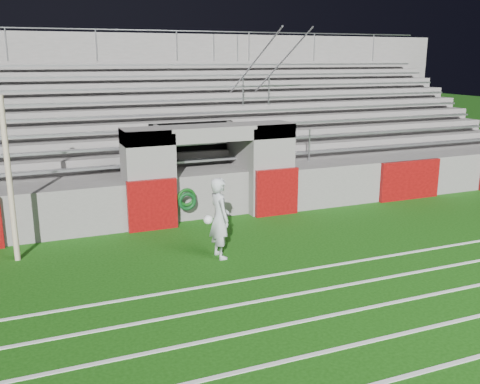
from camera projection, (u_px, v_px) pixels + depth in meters
name	position (u px, v px, depth m)	size (l,w,h in m)	color
ground	(262.00, 258.00, 12.09)	(90.00, 90.00, 0.00)	#13460B
field_post	(9.00, 180.00, 11.53)	(0.12, 0.12, 3.66)	#BEAA8D
field_markings	(407.00, 376.00, 7.60)	(28.00, 8.09, 0.01)	white
stadium_structure	(169.00, 142.00, 18.88)	(26.00, 8.48, 5.42)	slate
goalkeeper_with_ball	(220.00, 218.00, 11.93)	(0.64, 0.70, 1.85)	#B2B8BC
hose_coil	(187.00, 199.00, 14.22)	(0.51, 0.15, 0.60)	#0C3F0F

